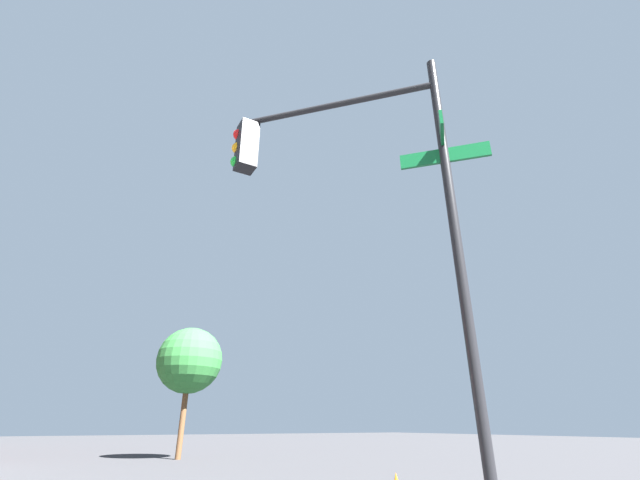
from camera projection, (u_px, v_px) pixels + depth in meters
traffic_signal_near at (348, 183)px, 5.56m from camera, size 2.63×2.52×6.00m
street_tree at (190, 361)px, 18.95m from camera, size 2.87×2.87×5.43m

